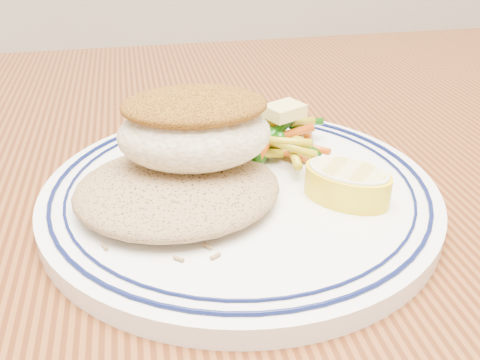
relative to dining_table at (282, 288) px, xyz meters
name	(u,v)px	position (x,y,z in m)	size (l,w,h in m)	color
dining_table	(282,288)	(0.00, 0.00, 0.00)	(1.50, 0.90, 0.75)	#4E240F
plate	(240,192)	(-0.04, -0.01, 0.11)	(0.29, 0.29, 0.02)	white
rice_pilaf	(177,185)	(-0.09, -0.02, 0.13)	(0.14, 0.13, 0.03)	olive
fish_fillet	(194,127)	(-0.07, 0.00, 0.16)	(0.11, 0.09, 0.05)	#F0E6C6
vegetable_pile	(270,139)	(0.00, 0.04, 0.13)	(0.10, 0.10, 0.03)	#B19D12
butter_pat	(285,111)	(0.01, 0.04, 0.15)	(0.03, 0.02, 0.01)	#F7DA79
lemon_wedge	(347,182)	(0.03, -0.04, 0.13)	(0.08, 0.08, 0.02)	yellow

